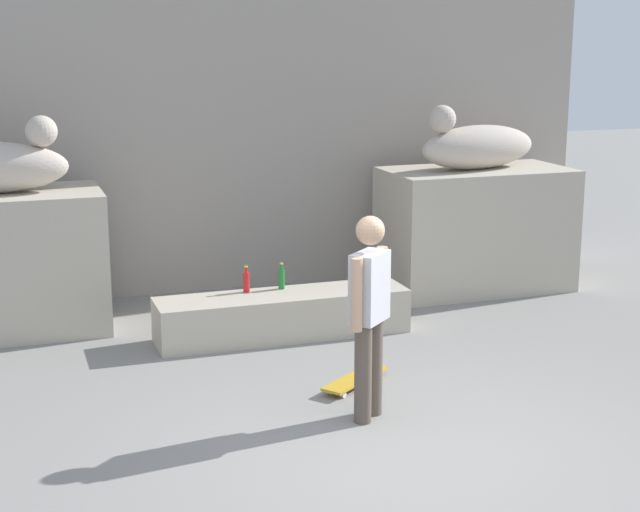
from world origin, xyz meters
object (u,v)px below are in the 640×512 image
Objects in this scene: skater at (369,309)px; skateboard at (355,379)px; statue_reclining_right at (476,145)px; bottle_red at (246,281)px; bottle_green at (282,278)px.

skater reaches higher than skateboard.
skater is (-2.69, -3.38, -0.82)m from statue_reclining_right.
skater is 6.10× the size of bottle_red.
skateboard is at bearing 34.64° from statue_reclining_right.
skater reaches higher than bottle_red.
statue_reclining_right is 4.40m from skater.
skateboard is 1.84m from bottle_green.
skater reaches higher than bottle_green.
bottle_red is at bearing 4.55° from statue_reclining_right.
skateboard is (0.16, 0.71, -0.86)m from skater.
statue_reclining_right is 2.21× the size of skateboard.
statue_reclining_right is at bearing 16.52° from bottle_red.
skateboard is 1.91m from bottle_red.
statue_reclining_right is at bearing 9.97° from skateboard.
statue_reclining_right reaches higher than skateboard.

